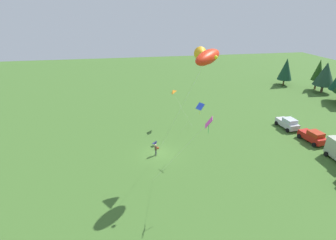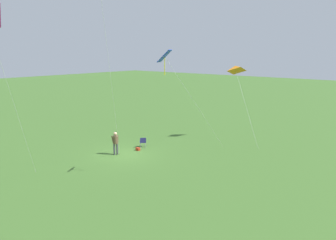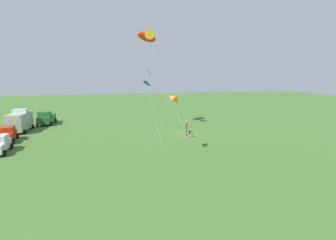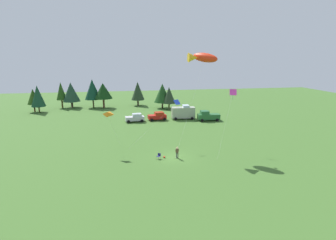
% 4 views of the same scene
% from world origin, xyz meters
% --- Properties ---
extents(ground_plane, '(160.00, 160.00, 0.00)m').
position_xyz_m(ground_plane, '(0.00, 0.00, 0.00)').
color(ground_plane, '#3F6929').
extents(person_kite_flyer, '(0.53, 0.45, 1.74)m').
position_xyz_m(person_kite_flyer, '(0.40, -0.52, 1.02)').
color(person_kite_flyer, '#424349').
rests_on(person_kite_flyer, ground).
extents(folding_chair, '(0.68, 0.68, 0.82)m').
position_xyz_m(folding_chair, '(-2.28, -0.28, 0.49)').
color(folding_chair, navy).
rests_on(folding_chair, ground).
extents(backpack_on_grass, '(0.23, 0.32, 0.22)m').
position_xyz_m(backpack_on_grass, '(-1.42, 0.00, 0.11)').
color(backpack_on_grass, '#AA3018').
rests_on(backpack_on_grass, ground).
extents(car_silver_compact, '(4.31, 2.45, 1.89)m').
position_xyz_m(car_silver_compact, '(-4.49, 22.88, 0.95)').
color(car_silver_compact, '#BCBBC0').
rests_on(car_silver_compact, ground).
extents(car_red_sedan, '(4.38, 2.61, 1.89)m').
position_xyz_m(car_red_sedan, '(0.76, 23.70, 0.95)').
color(car_red_sedan, '#B41B14').
rests_on(car_red_sedan, ground).
extents(van_motorhome_grey, '(5.52, 2.86, 3.34)m').
position_xyz_m(van_motorhome_grey, '(6.94, 23.79, 1.64)').
color(van_motorhome_grey, '#9DA68F').
rests_on(van_motorhome_grey, ground).
extents(truck_green_flatbed, '(5.10, 2.63, 2.34)m').
position_xyz_m(truck_green_flatbed, '(12.22, 21.13, 1.10)').
color(truck_green_flatbed, '#265F2E').
rests_on(truck_green_flatbed, ground).
extents(treeline_distant, '(39.87, 11.31, 8.26)m').
position_xyz_m(treeline_distant, '(-12.70, 40.90, 4.65)').
color(treeline_distant, '#55321A').
rests_on(treeline_distant, ground).
extents(kite_large_fish, '(7.70, 6.94, 15.30)m').
position_xyz_m(kite_large_fish, '(5.25, 4.42, 14.33)').
color(kite_large_fish, red).
rests_on(kite_large_fish, ground).
extents(kite_diamond_rainbow, '(4.74, 5.60, 9.43)m').
position_xyz_m(kite_diamond_rainbow, '(10.14, 3.28, 8.76)').
color(kite_diamond_rainbow, '#D33AA2').
rests_on(kite_diamond_rainbow, ground).
extents(kite_delta_orange, '(2.53, 4.01, 6.57)m').
position_xyz_m(kite_delta_orange, '(-9.49, 3.82, 6.11)').
color(kite_delta_orange, orange).
rests_on(kite_delta_orange, ground).
extents(kite_diamond_blue, '(8.60, 1.11, 7.67)m').
position_xyz_m(kite_diamond_blue, '(1.31, 5.22, 7.11)').
color(kite_diamond_blue, blue).
rests_on(kite_diamond_blue, ground).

